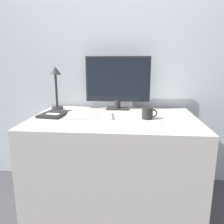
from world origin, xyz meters
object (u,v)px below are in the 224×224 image
monitor (118,81)px  desk_lamp (56,81)px  notebook (54,114)px  coffee_mug (148,113)px  ereader (87,114)px  keyboard (138,123)px  laptop (89,116)px

monitor → desk_lamp: bearing=-176.4°
desk_lamp → notebook: desk_lamp is taller
monitor → coffee_mug: bearing=-53.4°
ereader → coffee_mug: coffee_mug is taller
monitor → ereader: 0.43m
notebook → keyboard: bearing=-16.6°
monitor → keyboard: bearing=-70.5°
keyboard → monitor: bearing=109.5°
keyboard → coffee_mug: size_ratio=2.66×
laptop → coffee_mug: bearing=-2.6°
notebook → coffee_mug: size_ratio=2.40×
laptop → ereader: 0.02m
monitor → desk_lamp: 0.54m
keyboard → laptop: size_ratio=0.83×
ereader → coffee_mug: size_ratio=1.68×
keyboard → coffee_mug: 0.16m
keyboard → ereader: size_ratio=1.58×
notebook → laptop: bearing=-6.0°
keyboard → ereader: bearing=157.0°
keyboard → desk_lamp: bearing=148.4°
desk_lamp → laptop: bearing=-38.4°
desk_lamp → keyboard: bearing=-31.6°
monitor → notebook: (-0.48, -0.27, -0.23)m
keyboard → laptop: bearing=155.9°
monitor → coffee_mug: size_ratio=4.89×
monitor → notebook: bearing=-150.4°
desk_lamp → coffee_mug: bearing=-20.4°
monitor → notebook: 0.60m
ereader → notebook: size_ratio=0.70×
monitor → coffee_mug: monitor is taller
desk_lamp → coffee_mug: desk_lamp is taller
monitor → notebook: size_ratio=2.04×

